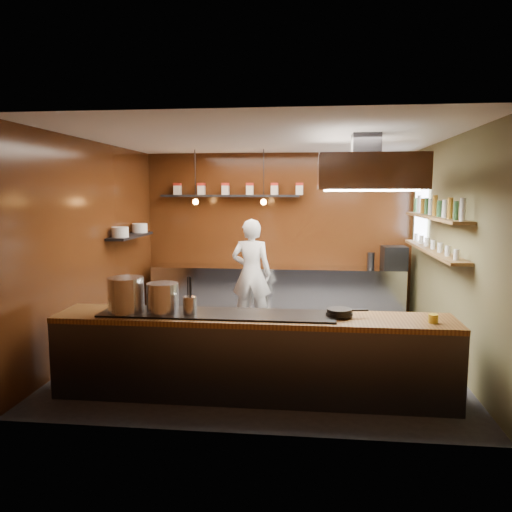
# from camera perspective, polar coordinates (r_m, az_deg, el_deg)

# --- Properties ---
(floor) EXTENTS (5.00, 5.00, 0.00)m
(floor) POSITION_cam_1_polar(r_m,az_deg,el_deg) (7.32, 1.14, -10.77)
(floor) COLOR black
(floor) RESTS_ON ground
(back_wall) EXTENTS (5.00, 0.00, 5.00)m
(back_wall) POSITION_cam_1_polar(r_m,az_deg,el_deg) (9.48, 2.53, 2.65)
(back_wall) COLOR #38140A
(back_wall) RESTS_ON ground
(left_wall) EXTENTS (0.00, 5.00, 5.00)m
(left_wall) POSITION_cam_1_polar(r_m,az_deg,el_deg) (7.64, -17.86, 1.17)
(left_wall) COLOR #38140A
(left_wall) RESTS_ON ground
(right_wall) EXTENTS (0.00, 5.00, 5.00)m
(right_wall) POSITION_cam_1_polar(r_m,az_deg,el_deg) (7.22, 21.35, 0.68)
(right_wall) COLOR brown
(right_wall) RESTS_ON ground
(ceiling) EXTENTS (5.00, 5.00, 0.00)m
(ceiling) POSITION_cam_1_polar(r_m,az_deg,el_deg) (6.99, 1.20, 13.30)
(ceiling) COLOR silver
(ceiling) RESTS_ON back_wall
(window_pane) EXTENTS (0.00, 1.00, 1.00)m
(window_pane) POSITION_cam_1_polar(r_m,az_deg,el_deg) (8.82, 18.32, 4.54)
(window_pane) COLOR white
(window_pane) RESTS_ON right_wall
(prep_counter) EXTENTS (4.60, 0.65, 0.90)m
(prep_counter) POSITION_cam_1_polar(r_m,az_deg,el_deg) (9.30, 2.36, -3.98)
(prep_counter) COLOR silver
(prep_counter) RESTS_ON floor
(pass_counter) EXTENTS (4.40, 0.72, 0.94)m
(pass_counter) POSITION_cam_1_polar(r_m,az_deg,el_deg) (5.66, -0.40, -11.28)
(pass_counter) COLOR #38383D
(pass_counter) RESTS_ON floor
(tin_shelf) EXTENTS (2.60, 0.26, 0.04)m
(tin_shelf) POSITION_cam_1_polar(r_m,az_deg,el_deg) (9.41, -3.01, 6.88)
(tin_shelf) COLOR black
(tin_shelf) RESTS_ON back_wall
(plate_shelf) EXTENTS (0.30, 1.40, 0.04)m
(plate_shelf) POSITION_cam_1_polar(r_m,az_deg,el_deg) (8.49, -14.14, 2.23)
(plate_shelf) COLOR black
(plate_shelf) RESTS_ON left_wall
(bottle_shelf_upper) EXTENTS (0.26, 2.80, 0.04)m
(bottle_shelf_upper) POSITION_cam_1_polar(r_m,az_deg,el_deg) (7.43, 19.71, 4.19)
(bottle_shelf_upper) COLOR brown
(bottle_shelf_upper) RESTS_ON right_wall
(bottle_shelf_lower) EXTENTS (0.26, 2.80, 0.04)m
(bottle_shelf_lower) POSITION_cam_1_polar(r_m,az_deg,el_deg) (7.47, 19.56, 0.59)
(bottle_shelf_lower) COLOR brown
(bottle_shelf_lower) RESTS_ON right_wall
(extractor_hood) EXTENTS (1.20, 2.00, 0.72)m
(extractor_hood) POSITION_cam_1_polar(r_m,az_deg,el_deg) (6.56, 12.39, 9.20)
(extractor_hood) COLOR #38383D
(extractor_hood) RESTS_ON ceiling
(pendant_left) EXTENTS (0.10, 0.10, 0.95)m
(pendant_left) POSITION_cam_1_polar(r_m,az_deg,el_deg) (8.86, -6.92, 6.49)
(pendant_left) COLOR black
(pendant_left) RESTS_ON ceiling
(pendant_right) EXTENTS (0.10, 0.10, 0.95)m
(pendant_right) POSITION_cam_1_polar(r_m,az_deg,el_deg) (8.67, 0.88, 6.53)
(pendant_right) COLOR black
(pendant_right) RESTS_ON ceiling
(storage_tins) EXTENTS (2.43, 0.13, 0.22)m
(storage_tins) POSITION_cam_1_polar(r_m,az_deg,el_deg) (9.39, -2.11, 7.68)
(storage_tins) COLOR beige
(storage_tins) RESTS_ON tin_shelf
(plate_stacks) EXTENTS (0.26, 1.16, 0.16)m
(plate_stacks) POSITION_cam_1_polar(r_m,az_deg,el_deg) (8.49, -14.16, 2.90)
(plate_stacks) COLOR silver
(plate_stacks) RESTS_ON plate_shelf
(bottles) EXTENTS (0.06, 2.66, 0.24)m
(bottles) POSITION_cam_1_polar(r_m,az_deg,el_deg) (7.43, 19.76, 5.27)
(bottles) COLOR silver
(bottles) RESTS_ON bottle_shelf_upper
(wine_glasses) EXTENTS (0.07, 2.37, 0.13)m
(wine_glasses) POSITION_cam_1_polar(r_m,az_deg,el_deg) (7.46, 19.59, 1.24)
(wine_glasses) COLOR silver
(wine_glasses) RESTS_ON bottle_shelf_lower
(stockpot_large) EXTENTS (0.46, 0.46, 0.39)m
(stockpot_large) POSITION_cam_1_polar(r_m,az_deg,el_deg) (5.75, -14.64, -4.30)
(stockpot_large) COLOR #B2B4B9
(stockpot_large) RESTS_ON pass_counter
(stockpot_small) EXTENTS (0.45, 0.45, 0.33)m
(stockpot_small) POSITION_cam_1_polar(r_m,az_deg,el_deg) (5.65, -10.63, -4.71)
(stockpot_small) COLOR silver
(stockpot_small) RESTS_ON pass_counter
(utensil_crock) EXTENTS (0.19, 0.19, 0.20)m
(utensil_crock) POSITION_cam_1_polar(r_m,az_deg,el_deg) (5.54, -7.60, -5.61)
(utensil_crock) COLOR #B0B2B7
(utensil_crock) RESTS_ON pass_counter
(frying_pan) EXTENTS (0.46, 0.29, 0.07)m
(frying_pan) POSITION_cam_1_polar(r_m,az_deg,el_deg) (5.52, 9.54, -6.34)
(frying_pan) COLOR black
(frying_pan) RESTS_ON pass_counter
(butter_jar) EXTENTS (0.11, 0.11, 0.09)m
(butter_jar) POSITION_cam_1_polar(r_m,az_deg,el_deg) (5.54, 19.60, -6.75)
(butter_jar) COLOR gold
(butter_jar) RESTS_ON pass_counter
(espresso_machine) EXTENTS (0.44, 0.42, 0.42)m
(espresso_machine) POSITION_cam_1_polar(r_m,az_deg,el_deg) (9.21, 15.50, -0.20)
(espresso_machine) COLOR black
(espresso_machine) RESTS_ON prep_counter
(chef) EXTENTS (0.69, 0.48, 1.83)m
(chef) POSITION_cam_1_polar(r_m,az_deg,el_deg) (8.37, -0.53, -2.00)
(chef) COLOR white
(chef) RESTS_ON floor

